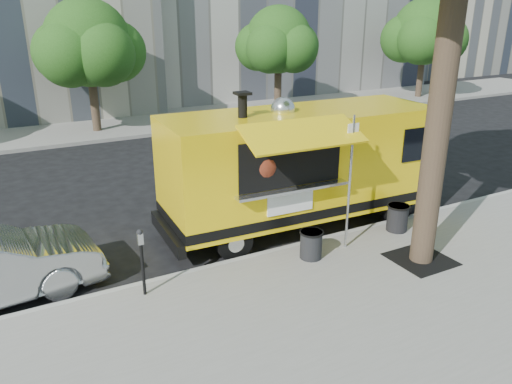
{
  "coord_description": "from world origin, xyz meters",
  "views": [
    {
      "loc": [
        -5.0,
        -9.51,
        5.22
      ],
      "look_at": [
        0.1,
        0.0,
        1.22
      ],
      "focal_mm": 35.0,
      "sensor_mm": 36.0,
      "label": 1
    }
  ],
  "objects_px": {
    "food_truck": "(300,165)",
    "trash_bin_left": "(398,217)",
    "parking_meter": "(142,255)",
    "sign_post": "(350,175)",
    "trash_bin_right": "(311,244)",
    "far_tree_d": "(425,32)",
    "far_tree_c": "(279,40)",
    "far_tree_b": "(88,43)"
  },
  "relations": [
    {
      "from": "far_tree_b",
      "to": "trash_bin_right",
      "type": "xyz_separation_m",
      "value": [
        1.57,
        -14.3,
        -3.36
      ]
    },
    {
      "from": "sign_post",
      "to": "food_truck",
      "type": "distance_m",
      "value": 1.77
    },
    {
      "from": "sign_post",
      "to": "food_truck",
      "type": "height_order",
      "value": "food_truck"
    },
    {
      "from": "far_tree_c",
      "to": "trash_bin_left",
      "type": "relative_size",
      "value": 8.1
    },
    {
      "from": "far_tree_b",
      "to": "far_tree_d",
      "type": "bearing_deg",
      "value": -0.3
    },
    {
      "from": "sign_post",
      "to": "parking_meter",
      "type": "relative_size",
      "value": 2.25
    },
    {
      "from": "sign_post",
      "to": "trash_bin_right",
      "type": "xyz_separation_m",
      "value": [
        -0.98,
        -0.05,
        -1.37
      ]
    },
    {
      "from": "far_tree_b",
      "to": "sign_post",
      "type": "height_order",
      "value": "far_tree_b"
    },
    {
      "from": "far_tree_b",
      "to": "far_tree_c",
      "type": "xyz_separation_m",
      "value": [
        9.0,
        -0.3,
        -0.12
      ]
    },
    {
      "from": "far_tree_d",
      "to": "sign_post",
      "type": "distance_m",
      "value": 21.79
    },
    {
      "from": "far_tree_d",
      "to": "far_tree_c",
      "type": "bearing_deg",
      "value": -178.85
    },
    {
      "from": "far_tree_c",
      "to": "food_truck",
      "type": "height_order",
      "value": "far_tree_c"
    },
    {
      "from": "far_tree_b",
      "to": "sign_post",
      "type": "bearing_deg",
      "value": -79.85
    },
    {
      "from": "parking_meter",
      "to": "food_truck",
      "type": "xyz_separation_m",
      "value": [
        4.42,
        1.55,
        0.65
      ]
    },
    {
      "from": "food_truck",
      "to": "trash_bin_left",
      "type": "xyz_separation_m",
      "value": [
        1.78,
        -1.61,
        -1.13
      ]
    },
    {
      "from": "parking_meter",
      "to": "trash_bin_left",
      "type": "distance_m",
      "value": 6.22
    },
    {
      "from": "far_tree_c",
      "to": "parking_meter",
      "type": "xyz_separation_m",
      "value": [
        -11.0,
        -13.75,
        -2.74
      ]
    },
    {
      "from": "far_tree_d",
      "to": "far_tree_b",
      "type": "bearing_deg",
      "value": 179.7
    },
    {
      "from": "far_tree_c",
      "to": "far_tree_d",
      "type": "height_order",
      "value": "far_tree_d"
    },
    {
      "from": "parking_meter",
      "to": "sign_post",
      "type": "bearing_deg",
      "value": -2.52
    },
    {
      "from": "far_tree_b",
      "to": "food_truck",
      "type": "bearing_deg",
      "value": -79.04
    },
    {
      "from": "far_tree_d",
      "to": "trash_bin_left",
      "type": "xyz_separation_m",
      "value": [
        -14.8,
        -14.01,
        -3.4
      ]
    },
    {
      "from": "parking_meter",
      "to": "far_tree_c",
      "type": "bearing_deg",
      "value": 51.34
    },
    {
      "from": "parking_meter",
      "to": "food_truck",
      "type": "height_order",
      "value": "food_truck"
    },
    {
      "from": "food_truck",
      "to": "trash_bin_right",
      "type": "bearing_deg",
      "value": -112.63
    },
    {
      "from": "far_tree_b",
      "to": "sign_post",
      "type": "distance_m",
      "value": 14.61
    },
    {
      "from": "sign_post",
      "to": "trash_bin_right",
      "type": "height_order",
      "value": "sign_post"
    },
    {
      "from": "sign_post",
      "to": "parking_meter",
      "type": "xyz_separation_m",
      "value": [
        -4.55,
        0.2,
        -0.87
      ]
    },
    {
      "from": "far_tree_b",
      "to": "trash_bin_left",
      "type": "distance_m",
      "value": 15.1
    },
    {
      "from": "far_tree_c",
      "to": "trash_bin_right",
      "type": "height_order",
      "value": "far_tree_c"
    },
    {
      "from": "parking_meter",
      "to": "far_tree_d",
      "type": "bearing_deg",
      "value": 33.6
    },
    {
      "from": "far_tree_d",
      "to": "trash_bin_right",
      "type": "relative_size",
      "value": 9.2
    },
    {
      "from": "trash_bin_left",
      "to": "sign_post",
      "type": "bearing_deg",
      "value": -175.3
    },
    {
      "from": "trash_bin_left",
      "to": "far_tree_c",
      "type": "bearing_deg",
      "value": 70.84
    },
    {
      "from": "far_tree_c",
      "to": "parking_meter",
      "type": "relative_size",
      "value": 3.9
    },
    {
      "from": "far_tree_c",
      "to": "sign_post",
      "type": "xyz_separation_m",
      "value": [
        -6.45,
        -13.95,
        -1.87
      ]
    },
    {
      "from": "sign_post",
      "to": "trash_bin_left",
      "type": "height_order",
      "value": "sign_post"
    },
    {
      "from": "far_tree_c",
      "to": "trash_bin_left",
      "type": "xyz_separation_m",
      "value": [
        -4.8,
        -13.81,
        -3.23
      ]
    },
    {
      "from": "far_tree_c",
      "to": "far_tree_b",
      "type": "bearing_deg",
      "value": 178.09
    },
    {
      "from": "sign_post",
      "to": "trash_bin_right",
      "type": "distance_m",
      "value": 1.68
    },
    {
      "from": "far_tree_c",
      "to": "sign_post",
      "type": "height_order",
      "value": "far_tree_c"
    },
    {
      "from": "far_tree_d",
      "to": "food_truck",
      "type": "relative_size",
      "value": 0.8
    }
  ]
}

